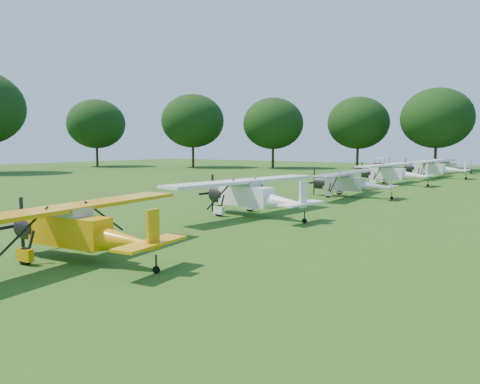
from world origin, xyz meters
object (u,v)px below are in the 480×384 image
object	(u,v)px
aircraft_6	(434,167)
aircraft_7	(448,165)
aircraft_5	(392,172)
aircraft_3	(253,193)
aircraft_2	(80,227)
aircraft_4	(350,182)
golf_cart	(381,166)

from	to	relation	value
aircraft_6	aircraft_7	distance (m)	12.43
aircraft_5	aircraft_6	size ratio (longest dim) A/B	0.98
aircraft_6	aircraft_7	bearing A→B (deg)	94.12
aircraft_3	aircraft_7	world-z (taller)	aircraft_3
aircraft_5	aircraft_7	xyz separation A→B (m)	(0.60, 24.79, -0.18)
aircraft_2	aircraft_6	size ratio (longest dim) A/B	0.90
aircraft_2	aircraft_6	distance (m)	49.89
aircraft_2	aircraft_3	world-z (taller)	aircraft_3
aircraft_2	aircraft_6	world-z (taller)	aircraft_6
aircraft_3	aircraft_4	bearing A→B (deg)	93.69
aircraft_3	aircraft_5	world-z (taller)	aircraft_5
aircraft_6	aircraft_7	xyz separation A→B (m)	(-0.68, 12.41, -0.22)
aircraft_5	aircraft_6	bearing A→B (deg)	88.78
aircraft_3	aircraft_7	distance (m)	50.31
aircraft_4	aircraft_7	size ratio (longest dim) A/B	1.05
aircraft_6	golf_cart	size ratio (longest dim) A/B	4.30
aircraft_6	golf_cart	xyz separation A→B (m)	(-10.17, 12.04, -0.67)
aircraft_2	golf_cart	size ratio (longest dim) A/B	3.89
aircraft_4	aircraft_5	bearing A→B (deg)	89.78
aircraft_6	aircraft_5	bearing A→B (deg)	-94.89
golf_cart	aircraft_5	bearing A→B (deg)	-48.20
aircraft_6	golf_cart	distance (m)	15.77
aircraft_5	aircraft_7	world-z (taller)	aircraft_5
aircraft_4	aircraft_6	size ratio (longest dim) A/B	0.88
aircraft_3	aircraft_6	size ratio (longest dim) A/B	0.97
aircraft_7	golf_cart	bearing A→B (deg)	-175.80
aircraft_7	golf_cart	distance (m)	9.51
aircraft_2	aircraft_3	bearing A→B (deg)	86.66
aircraft_2	golf_cart	distance (m)	62.62
aircraft_4	aircraft_7	world-z (taller)	aircraft_4
aircraft_5	aircraft_4	bearing A→B (deg)	-82.56
aircraft_3	aircraft_2	bearing A→B (deg)	-79.27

